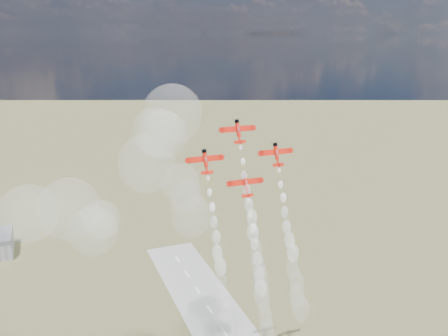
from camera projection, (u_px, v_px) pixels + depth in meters
name	position (u px, v px, depth m)	size (l,w,h in m)	color
plane_lead	(238.00, 131.00, 147.83)	(10.82, 5.01, 7.35)	red
plane_left	(206.00, 161.00, 142.89)	(10.82, 5.01, 7.35)	red
plane_right	(277.00, 154.00, 151.29)	(10.82, 5.01, 7.35)	red
plane_slot	(246.00, 184.00, 146.34)	(10.82, 5.01, 7.35)	red
smoke_trail_lead	(257.00, 260.00, 144.38)	(5.44, 19.91, 44.47)	white
smoke_trail_left	(223.00, 296.00, 139.36)	(5.21, 19.81, 44.57)	white
smoke_trail_right	(296.00, 280.00, 147.82)	(5.95, 19.53, 43.55)	white
smoke_trail_slot	(265.00, 317.00, 142.76)	(5.67, 20.55, 44.51)	white
drifted_smoke_cloud	(129.00, 175.00, 159.98)	(68.34, 39.44, 58.55)	white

